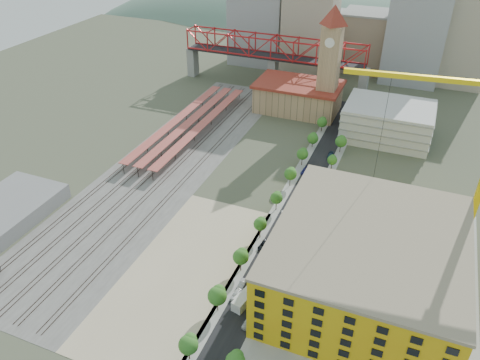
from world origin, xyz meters
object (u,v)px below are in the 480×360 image
at_px(construction_building, 366,263).
at_px(site_trailer_b, 249,293).
at_px(site_trailer_d, 285,224).
at_px(car_0, 236,295).
at_px(site_trailer_a, 247,296).
at_px(clock_tower, 331,53).
at_px(site_trailer_c, 265,262).

relative_size(construction_building, site_trailer_b, 5.35).
relative_size(site_trailer_d, car_0, 2.33).
distance_m(construction_building, site_trailer_a, 30.72).
height_order(site_trailer_a, site_trailer_b, site_trailer_a).
relative_size(clock_tower, construction_building, 1.03).
bearing_deg(car_0, site_trailer_c, 83.79).
xyz_separation_m(clock_tower, site_trailer_b, (8.00, -113.13, -27.40)).
height_order(site_trailer_a, site_trailer_d, site_trailer_a).
bearing_deg(construction_building, site_trailer_d, 146.44).
relative_size(site_trailer_b, site_trailer_d, 0.95).
bearing_deg(site_trailer_d, car_0, -111.24).
xyz_separation_m(construction_building, site_trailer_b, (-26.00, -13.13, -8.11)).
xyz_separation_m(site_trailer_b, car_0, (-3.00, -1.16, -0.57)).
distance_m(construction_building, site_trailer_c, 27.27).
bearing_deg(site_trailer_c, site_trailer_a, -99.16).
relative_size(site_trailer_a, site_trailer_b, 1.09).
bearing_deg(car_0, site_trailer_a, 6.44).
xyz_separation_m(clock_tower, site_trailer_c, (8.00, -100.53, -27.50)).
height_order(site_trailer_b, site_trailer_c, site_trailer_b).
height_order(site_trailer_d, car_0, site_trailer_d).
height_order(site_trailer_b, site_trailer_d, site_trailer_d).
height_order(construction_building, site_trailer_a, construction_building).
height_order(construction_building, site_trailer_c, construction_building).
bearing_deg(site_trailer_c, car_0, -111.46).
xyz_separation_m(site_trailer_a, car_0, (-3.00, -0.02, -0.69)).
bearing_deg(site_trailer_c, construction_building, -7.98).
height_order(clock_tower, site_trailer_b, clock_tower).
distance_m(site_trailer_b, site_trailer_d, 30.38).
distance_m(site_trailer_a, site_trailer_d, 31.53).
distance_m(clock_tower, construction_building, 107.36).
distance_m(site_trailer_a, site_trailer_c, 13.74).
bearing_deg(clock_tower, construction_building, -71.22).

